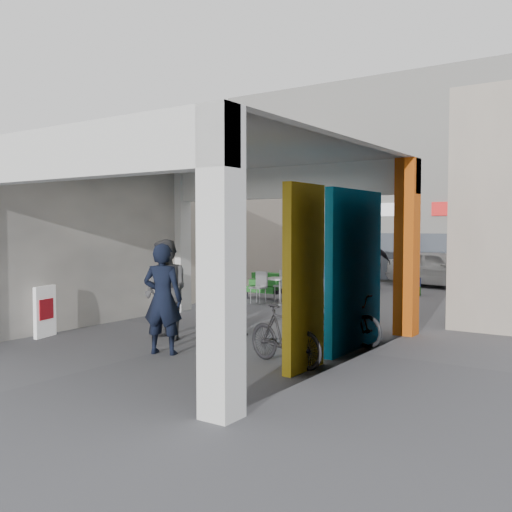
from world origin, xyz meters
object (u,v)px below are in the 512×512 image
Objects in this scene: white_van at (441,269)px; cafe_set at (282,292)px; produce_stand at (265,289)px; bicycle_front at (341,319)px; man_elderly at (333,293)px; man_crates at (375,263)px; man_back_turned at (166,290)px; border_collie at (234,325)px; man_with_dog at (163,299)px; bicycle_rear at (285,335)px.

cafe_set is at bearing 174.09° from white_van.
bicycle_front is at bearing -45.43° from produce_stand.
man_elderly is 8.18m from man_crates.
man_back_turned reaches higher than man_crates.
man_crates is at bearing 80.60° from cafe_set.
produce_stand is 6.06m from border_collie.
cafe_set is 5.65m from bicycle_front.
border_collie is 0.37× the size of man_crates.
man_elderly is at bearing -42.31° from produce_stand.
man_back_turned is at bearing -69.84° from man_with_dog.
man_back_turned is 1.09× the size of bicycle_front.
cafe_set is 0.78× the size of man_with_dog.
man_elderly is at bearing 38.05° from border_collie.
produce_stand is at bearing 165.83° from white_van.
man_elderly is at bearing 41.21° from bicycle_front.
white_van is at bearing -150.70° from man_crates.
white_van is (1.73, 1.82, -0.24)m from man_crates.
man_elderly reaches higher than bicycle_rear.
man_with_dog is at bearing -70.78° from produce_stand.
bicycle_front is at bearing -150.84° from man_with_dog.
border_collie is at bearing 53.02° from man_back_turned.
man_crates reaches higher than bicycle_front.
man_back_turned is 2.95m from bicycle_rear.
produce_stand is 0.75× the size of bicycle_rear.
border_collie is at bearing -68.31° from cafe_set.
bicycle_rear is at bearing -159.13° from white_van.
border_collie is at bearing -117.06° from man_with_dog.
man_elderly reaches higher than white_van.
produce_stand is 0.62× the size of man_with_dog.
man_with_dog is at bearing -37.92° from man_back_turned.
man_back_turned is (-0.97, -0.86, 0.70)m from border_collie.
white_van reaches higher than cafe_set.
cafe_set is at bearing -30.53° from produce_stand.
cafe_set is at bearing 51.46° from bicycle_front.
man_back_turned is 3.46m from man_elderly.
man_elderly is 9.68m from white_van.
bicycle_rear is (2.88, -0.39, -0.49)m from man_back_turned.
white_van is at bearing 94.28° from man_back_turned.
white_van is at bearing 20.07° from bicycle_rear.
cafe_set is 1.02m from produce_stand.
man_with_dog reaches higher than man_elderly.
border_collie is 9.75m from man_crates.
produce_stand is 0.66× the size of bicycle_front.
man_back_turned is 3.32m from bicycle_front.
man_back_turned reaches higher than man_with_dog.
man_with_dog is at bearing -75.36° from cafe_set.
produce_stand is 6.63m from bicycle_front.
man_back_turned is 10.52m from man_crates.
man_back_turned is at bearing -172.24° from white_van.
man_elderly reaches higher than border_collie.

